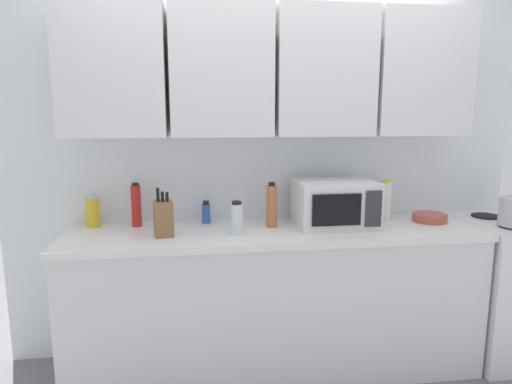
{
  "coord_description": "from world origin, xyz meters",
  "views": [
    {
      "loc": [
        -0.47,
        -2.84,
        1.58
      ],
      "look_at": [
        -0.11,
        -0.25,
        1.12
      ],
      "focal_mm": 31.14,
      "sensor_mm": 36.0,
      "label": 1
    }
  ],
  "objects_px": {
    "bottle_red_sauce": "(136,205)",
    "bottle_white_jar": "(386,201)",
    "knife_block": "(163,218)",
    "microwave": "(335,203)",
    "bottle_clear_tall": "(237,218)",
    "bottle_spice_jar": "(272,206)",
    "bottle_blue_cleaner": "(206,213)",
    "bowl_ceramic_small": "(430,218)",
    "bottle_yellow_mustard": "(93,212)"
  },
  "relations": [
    {
      "from": "bottle_white_jar",
      "to": "bottle_red_sauce",
      "type": "bearing_deg",
      "value": 178.26
    },
    {
      "from": "bottle_white_jar",
      "to": "knife_block",
      "type": "bearing_deg",
      "value": -172.04
    },
    {
      "from": "bottle_red_sauce",
      "to": "bottle_yellow_mustard",
      "type": "distance_m",
      "value": 0.27
    },
    {
      "from": "knife_block",
      "to": "bottle_blue_cleaner",
      "type": "xyz_separation_m",
      "value": [
        0.25,
        0.27,
        -0.04
      ]
    },
    {
      "from": "bottle_red_sauce",
      "to": "bottle_white_jar",
      "type": "xyz_separation_m",
      "value": [
        1.58,
        -0.05,
        -0.0
      ]
    },
    {
      "from": "bottle_blue_cleaner",
      "to": "bottle_spice_jar",
      "type": "height_order",
      "value": "bottle_spice_jar"
    },
    {
      "from": "bottle_clear_tall",
      "to": "bottle_white_jar",
      "type": "distance_m",
      "value": 1.02
    },
    {
      "from": "microwave",
      "to": "bowl_ceramic_small",
      "type": "relative_size",
      "value": 2.24
    },
    {
      "from": "bottle_red_sauce",
      "to": "bottle_blue_cleaner",
      "type": "distance_m",
      "value": 0.43
    },
    {
      "from": "bottle_clear_tall",
      "to": "bottle_blue_cleaner",
      "type": "height_order",
      "value": "bottle_clear_tall"
    },
    {
      "from": "bottle_blue_cleaner",
      "to": "bowl_ceramic_small",
      "type": "relative_size",
      "value": 0.66
    },
    {
      "from": "bottle_yellow_mustard",
      "to": "bottle_spice_jar",
      "type": "distance_m",
      "value": 1.09
    },
    {
      "from": "bottle_blue_cleaner",
      "to": "bottle_yellow_mustard",
      "type": "height_order",
      "value": "bottle_yellow_mustard"
    },
    {
      "from": "bottle_white_jar",
      "to": "bowl_ceramic_small",
      "type": "xyz_separation_m",
      "value": [
        0.26,
        -0.08,
        -0.1
      ]
    },
    {
      "from": "bottle_yellow_mustard",
      "to": "bottle_white_jar",
      "type": "distance_m",
      "value": 1.85
    },
    {
      "from": "knife_block",
      "to": "bottle_white_jar",
      "type": "bearing_deg",
      "value": 7.96
    },
    {
      "from": "bottle_yellow_mustard",
      "to": "bottle_white_jar",
      "type": "xyz_separation_m",
      "value": [
        1.85,
        -0.07,
        0.03
      ]
    },
    {
      "from": "bottle_red_sauce",
      "to": "bottle_spice_jar",
      "type": "relative_size",
      "value": 0.98
    },
    {
      "from": "microwave",
      "to": "bottle_clear_tall",
      "type": "distance_m",
      "value": 0.63
    },
    {
      "from": "knife_block",
      "to": "bottle_white_jar",
      "type": "height_order",
      "value": "knife_block"
    },
    {
      "from": "bottle_red_sauce",
      "to": "bottle_white_jar",
      "type": "relative_size",
      "value": 1.03
    },
    {
      "from": "bottle_clear_tall",
      "to": "bottle_red_sauce",
      "type": "height_order",
      "value": "bottle_red_sauce"
    },
    {
      "from": "knife_block",
      "to": "bottle_clear_tall",
      "type": "xyz_separation_m",
      "value": [
        0.41,
        -0.02,
        -0.01
      ]
    },
    {
      "from": "bottle_red_sauce",
      "to": "bottle_white_jar",
      "type": "bearing_deg",
      "value": -1.74
    },
    {
      "from": "bottle_red_sauce",
      "to": "bottle_yellow_mustard",
      "type": "relative_size",
      "value": 1.39
    },
    {
      "from": "bottle_spice_jar",
      "to": "bottle_white_jar",
      "type": "bearing_deg",
      "value": 5.89
    },
    {
      "from": "microwave",
      "to": "bottle_yellow_mustard",
      "type": "distance_m",
      "value": 1.48
    },
    {
      "from": "bottle_yellow_mustard",
      "to": "bowl_ceramic_small",
      "type": "relative_size",
      "value": 0.9
    },
    {
      "from": "bottle_clear_tall",
      "to": "bowl_ceramic_small",
      "type": "xyz_separation_m",
      "value": [
        1.26,
        0.14,
        -0.07
      ]
    },
    {
      "from": "bottle_blue_cleaner",
      "to": "bottle_red_sauce",
      "type": "bearing_deg",
      "value": -176.59
    },
    {
      "from": "bottle_spice_jar",
      "to": "bowl_ceramic_small",
      "type": "bearing_deg",
      "value": -0.18
    },
    {
      "from": "bottle_white_jar",
      "to": "bottle_blue_cleaner",
      "type": "bearing_deg",
      "value": 176.38
    },
    {
      "from": "microwave",
      "to": "bottle_clear_tall",
      "type": "bearing_deg",
      "value": -169.28
    },
    {
      "from": "knife_block",
      "to": "bottle_blue_cleaner",
      "type": "relative_size",
      "value": 1.96
    },
    {
      "from": "microwave",
      "to": "bottle_blue_cleaner",
      "type": "height_order",
      "value": "microwave"
    },
    {
      "from": "bottle_clear_tall",
      "to": "bottle_red_sauce",
      "type": "distance_m",
      "value": 0.65
    },
    {
      "from": "bottle_red_sauce",
      "to": "bottle_spice_jar",
      "type": "height_order",
      "value": "bottle_spice_jar"
    },
    {
      "from": "microwave",
      "to": "bottle_spice_jar",
      "type": "relative_size",
      "value": 1.74
    },
    {
      "from": "bottle_clear_tall",
      "to": "bottle_spice_jar",
      "type": "xyz_separation_m",
      "value": [
        0.23,
        0.14,
        0.04
      ]
    },
    {
      "from": "bottle_yellow_mustard",
      "to": "bowl_ceramic_small",
      "type": "distance_m",
      "value": 2.12
    },
    {
      "from": "knife_block",
      "to": "bottle_red_sauce",
      "type": "xyz_separation_m",
      "value": [
        -0.18,
        0.24,
        0.03
      ]
    },
    {
      "from": "knife_block",
      "to": "bottle_spice_jar",
      "type": "relative_size",
      "value": 1.01
    },
    {
      "from": "bottle_blue_cleaner",
      "to": "bottle_white_jar",
      "type": "height_order",
      "value": "bottle_white_jar"
    },
    {
      "from": "knife_block",
      "to": "bottle_yellow_mustard",
      "type": "distance_m",
      "value": 0.51
    },
    {
      "from": "bottle_red_sauce",
      "to": "bottle_white_jar",
      "type": "height_order",
      "value": "bottle_red_sauce"
    },
    {
      "from": "bottle_clear_tall",
      "to": "knife_block",
      "type": "bearing_deg",
      "value": 176.79
    },
    {
      "from": "bowl_ceramic_small",
      "to": "bottle_blue_cleaner",
      "type": "bearing_deg",
      "value": 173.75
    },
    {
      "from": "microwave",
      "to": "bottle_red_sauce",
      "type": "relative_size",
      "value": 1.78
    },
    {
      "from": "bottle_clear_tall",
      "to": "microwave",
      "type": "bearing_deg",
      "value": 10.72
    },
    {
      "from": "bottle_blue_cleaner",
      "to": "bottle_white_jar",
      "type": "xyz_separation_m",
      "value": [
        1.16,
        -0.07,
        0.06
      ]
    }
  ]
}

